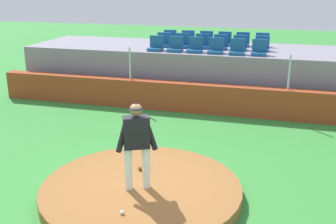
{
  "coord_description": "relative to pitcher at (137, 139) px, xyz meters",
  "views": [
    {
      "loc": [
        2.46,
        -6.89,
        4.11
      ],
      "look_at": [
        0.0,
        1.98,
        1.14
      ],
      "focal_mm": 44.22,
      "sensor_mm": 36.0,
      "label": 1
    }
  ],
  "objects": [
    {
      "name": "fielding_glove",
      "position": [
        -0.16,
        0.83,
        -0.95
      ],
      "size": [
        0.31,
        0.36,
        0.11
      ],
      "primitive_type": "ellipsoid",
      "rotation": [
        0.0,
        0.0,
        1.1
      ],
      "color": "brown",
      "rests_on": "pitchers_mound"
    },
    {
      "name": "stadium_chair_8",
      "position": [
        -0.29,
        7.76,
        0.66
      ],
      "size": [
        0.48,
        0.44,
        0.5
      ],
      "rotation": [
        0.0,
        0.0,
        3.14
      ],
      "color": "#1A5387",
      "rests_on": "bleacher_platform"
    },
    {
      "name": "stadium_chair_14",
      "position": [
        -0.3,
        8.62,
        0.66
      ],
      "size": [
        0.48,
        0.44,
        0.5
      ],
      "rotation": [
        0.0,
        0.0,
        3.14
      ],
      "color": "#1A5387",
      "rests_on": "bleacher_platform"
    },
    {
      "name": "brick_barrier",
      "position": [
        0.03,
        5.76,
        -0.78
      ],
      "size": [
        13.9,
        0.4,
        0.93
      ],
      "primitive_type": "cube",
      "color": "#9D3F20",
      "rests_on": "ground_plane"
    },
    {
      "name": "stadium_chair_2",
      "position": [
        -0.35,
        6.88,
        0.66
      ],
      "size": [
        0.48,
        0.44,
        0.5
      ],
      "rotation": [
        0.0,
        0.0,
        3.14
      ],
      "color": "#1A5387",
      "rests_on": "bleacher_platform"
    },
    {
      "name": "fence_post_right",
      "position": [
        2.75,
        5.76,
        0.22
      ],
      "size": [
        0.06,
        0.06,
        1.06
      ],
      "primitive_type": "cylinder",
      "color": "silver",
      "rests_on": "brick_barrier"
    },
    {
      "name": "stadium_chair_1",
      "position": [
        -1.03,
        6.86,
        0.66
      ],
      "size": [
        0.48,
        0.44,
        0.5
      ],
      "rotation": [
        0.0,
        0.0,
        3.14
      ],
      "color": "#1A5387",
      "rests_on": "bleacher_platform"
    },
    {
      "name": "pitcher",
      "position": [
        0.0,
        0.0,
        0.0
      ],
      "size": [
        0.77,
        0.44,
        1.74
      ],
      "rotation": [
        0.0,
        0.0,
        0.45
      ],
      "color": "white",
      "rests_on": "pitchers_mound"
    },
    {
      "name": "fence_post_left",
      "position": [
        -2.28,
        5.76,
        0.22
      ],
      "size": [
        0.06,
        0.06,
        1.06
      ],
      "primitive_type": "cylinder",
      "color": "silver",
      "rests_on": "brick_barrier"
    },
    {
      "name": "stadium_chair_16",
      "position": [
        1.06,
        8.63,
        0.66
      ],
      "size": [
        0.48,
        0.44,
        0.5
      ],
      "rotation": [
        0.0,
        0.0,
        3.14
      ],
      "color": "#1A5387",
      "rests_on": "bleacher_platform"
    },
    {
      "name": "stadium_chair_13",
      "position": [
        -1.0,
        8.59,
        0.66
      ],
      "size": [
        0.48,
        0.44,
        0.5
      ],
      "rotation": [
        0.0,
        0.0,
        3.14
      ],
      "color": "#1A5387",
      "rests_on": "bleacher_platform"
    },
    {
      "name": "stadium_chair_4",
      "position": [
        1.07,
        6.83,
        0.66
      ],
      "size": [
        0.48,
        0.44,
        0.5
      ],
      "rotation": [
        0.0,
        0.0,
        3.14
      ],
      "color": "#1A5387",
      "rests_on": "bleacher_platform"
    },
    {
      "name": "baseball",
      "position": [
        0.06,
        -0.97,
        -0.97
      ],
      "size": [
        0.07,
        0.07,
        0.07
      ],
      "primitive_type": "sphere",
      "color": "white",
      "rests_on": "pitchers_mound"
    },
    {
      "name": "stadium_chair_10",
      "position": [
        1.05,
        7.72,
        0.66
      ],
      "size": [
        0.48,
        0.44,
        0.5
      ],
      "rotation": [
        0.0,
        0.0,
        3.14
      ],
      "color": "#1A5387",
      "rests_on": "bleacher_platform"
    },
    {
      "name": "stadium_chair_11",
      "position": [
        1.81,
        7.75,
        0.66
      ],
      "size": [
        0.48,
        0.44,
        0.5
      ],
      "rotation": [
        0.0,
        0.0,
        3.14
      ],
      "color": "#1A5387",
      "rests_on": "bleacher_platform"
    },
    {
      "name": "stadium_chair_17",
      "position": [
        1.76,
        8.63,
        0.66
      ],
      "size": [
        0.48,
        0.44,
        0.5
      ],
      "rotation": [
        0.0,
        0.0,
        3.14
      ],
      "color": "#1A5387",
      "rests_on": "bleacher_platform"
    },
    {
      "name": "pitchers_mound",
      "position": [
        0.03,
        0.12,
        -1.13
      ],
      "size": [
        3.95,
        3.95,
        0.24
      ],
      "primitive_type": "cylinder",
      "color": "#915E2F",
      "rests_on": "ground_plane"
    },
    {
      "name": "stadium_chair_0",
      "position": [
        -1.73,
        6.86,
        0.66
      ],
      "size": [
        0.48,
        0.44,
        0.5
      ],
      "rotation": [
        0.0,
        0.0,
        3.14
      ],
      "color": "#1A5387",
      "rests_on": "bleacher_platform"
    },
    {
      "name": "stadium_chair_3",
      "position": [
        0.36,
        6.85,
        0.66
      ],
      "size": [
        0.48,
        0.44,
        0.5
      ],
      "rotation": [
        0.0,
        0.0,
        3.14
      ],
      "color": "#1A5387",
      "rests_on": "bleacher_platform"
    },
    {
      "name": "stadium_chair_7",
      "position": [
        -1.0,
        7.73,
        0.66
      ],
      "size": [
        0.48,
        0.44,
        0.5
      ],
      "rotation": [
        0.0,
        0.0,
        3.14
      ],
      "color": "#1A5387",
      "rests_on": "bleacher_platform"
    },
    {
      "name": "stadium_chair_6",
      "position": [
        -1.72,
        7.76,
        0.66
      ],
      "size": [
        0.48,
        0.44,
        0.5
      ],
      "rotation": [
        0.0,
        0.0,
        3.14
      ],
      "color": "#1A5387",
      "rests_on": "bleacher_platform"
    },
    {
      "name": "stadium_chair_12",
      "position": [
        -1.72,
        8.59,
        0.66
      ],
      "size": [
        0.48,
        0.44,
        0.5
      ],
      "rotation": [
        0.0,
        0.0,
        3.14
      ],
      "color": "#1A5387",
      "rests_on": "bleacher_platform"
    },
    {
      "name": "stadium_chair_9",
      "position": [
        0.37,
        7.73,
        0.66
      ],
      "size": [
        0.48,
        0.44,
        0.5
      ],
      "rotation": [
        0.0,
        0.0,
        3.14
      ],
      "color": "#1A5387",
      "rests_on": "bleacher_platform"
    },
    {
      "name": "stadium_chair_15",
      "position": [
        0.39,
        8.61,
        0.66
      ],
      "size": [
        0.48,
        0.44,
        0.5
      ],
      "rotation": [
        0.0,
        0.0,
        3.14
      ],
      "color": "#1A5387",
      "rests_on": "bleacher_platform"
    },
    {
      "name": "bleacher_platform",
      "position": [
        0.03,
        7.98,
        -0.37
      ],
      "size": [
        13.29,
        3.29,
        1.75
      ],
      "primitive_type": "cube",
      "color": "gray",
      "rests_on": "ground_plane"
    },
    {
      "name": "stadium_chair_5",
      "position": [
        1.77,
        6.86,
        0.66
      ],
      "size": [
        0.48,
        0.44,
        0.5
      ],
      "rotation": [
        0.0,
        0.0,
        3.14
      ],
      "color": "#1A5387",
      "rests_on": "bleacher_platform"
    },
    {
      "name": "ground_plane",
      "position": [
        0.03,
        0.12,
        -1.25
      ],
      "size": [
        60.0,
        60.0,
        0.0
      ],
      "primitive_type": "plane",
      "color": "#368837"
    }
  ]
}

